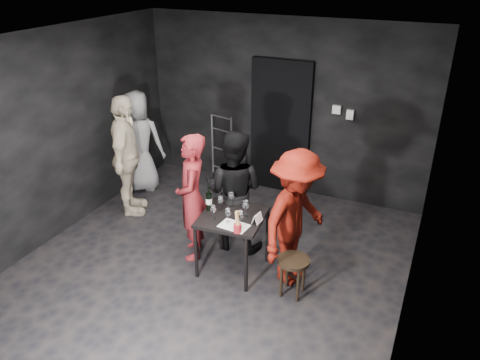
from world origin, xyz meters
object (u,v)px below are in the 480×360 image
at_px(server_red, 192,193).
at_px(breadstick_cup, 237,222).
at_px(hand_truck, 221,171).
at_px(man_maroon, 296,213).
at_px(stool, 293,266).
at_px(bystander_cream, 125,146).
at_px(woman_black, 234,188).
at_px(wine_bottle, 209,201).
at_px(tasting_table, 232,223).
at_px(bystander_grey, 138,138).

relative_size(server_red, breadstick_cup, 6.34).
distance_m(hand_truck, man_maroon, 2.83).
relative_size(stool, bystander_cream, 0.22).
bearing_deg(stool, woman_black, 148.49).
xyz_separation_m(man_maroon, bystander_cream, (-2.70, 0.51, 0.16)).
xyz_separation_m(hand_truck, woman_black, (1.00, -1.60, 0.63)).
bearing_deg(wine_bottle, man_maroon, 6.74).
bearing_deg(stool, tasting_table, 170.21).
xyz_separation_m(wine_bottle, breadstick_cup, (0.51, -0.31, 0.01)).
bearing_deg(tasting_table, hand_truck, 120.06).
distance_m(stool, man_maroon, 0.59).
bearing_deg(bystander_grey, breadstick_cup, 128.27).
xyz_separation_m(woman_black, man_maroon, (0.93, -0.35, 0.05)).
bearing_deg(bystander_grey, tasting_table, 131.16).
xyz_separation_m(tasting_table, stool, (0.81, -0.14, -0.27)).
bearing_deg(bystander_grey, woman_black, 139.11).
height_order(stool, wine_bottle, wine_bottle).
bearing_deg(wine_bottle, hand_truck, 113.39).
relative_size(server_red, man_maroon, 0.99).
height_order(stool, breadstick_cup, breadstick_cup).
distance_m(tasting_table, bystander_grey, 2.67).
height_order(hand_truck, breadstick_cup, hand_truck).
height_order(woman_black, breadstick_cup, woman_black).
bearing_deg(stool, bystander_grey, 154.29).
distance_m(hand_truck, woman_black, 1.99).
bearing_deg(bystander_cream, wine_bottle, -138.20).
relative_size(hand_truck, woman_black, 0.68).
height_order(server_red, bystander_cream, bystander_cream).
distance_m(tasting_table, bystander_cream, 2.12).
xyz_separation_m(stool, server_red, (-1.40, 0.23, 0.50)).
xyz_separation_m(hand_truck, wine_bottle, (0.90, -2.08, 0.65)).
bearing_deg(tasting_table, breadstick_cup, -55.34).
height_order(tasting_table, bystander_grey, bystander_grey).
height_order(hand_truck, wine_bottle, hand_truck).
xyz_separation_m(hand_truck, man_maroon, (1.93, -1.95, 0.68)).
bearing_deg(man_maroon, server_red, 106.17).
relative_size(server_red, bystander_cream, 0.84).
relative_size(hand_truck, stool, 2.46).
xyz_separation_m(bystander_grey, breadstick_cup, (2.50, -1.65, -0.00)).
xyz_separation_m(tasting_table, bystander_cream, (-1.98, 0.65, 0.40)).
distance_m(tasting_table, server_red, 0.63).
xyz_separation_m(stool, breadstick_cup, (-0.61, -0.16, 0.50)).
relative_size(server_red, woman_black, 1.04).
bearing_deg(woman_black, tasting_table, 107.91).
xyz_separation_m(bystander_cream, bystander_grey, (-0.31, 0.71, -0.17)).
height_order(woman_black, wine_bottle, woman_black).
distance_m(hand_truck, bystander_grey, 1.47).
bearing_deg(woman_black, bystander_grey, -28.29).
xyz_separation_m(bystander_cream, breadstick_cup, (2.18, -0.94, -0.17)).
bearing_deg(bystander_grey, bystander_cream, 95.72).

